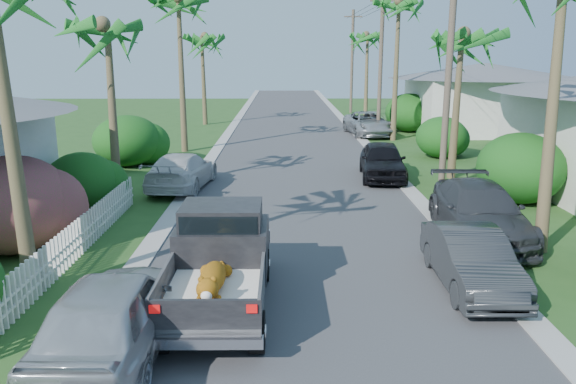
{
  "coord_description": "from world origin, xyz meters",
  "views": [
    {
      "loc": [
        -0.65,
        -8.44,
        5.17
      ],
      "look_at": [
        -0.5,
        6.9,
        1.4
      ],
      "focal_mm": 35.0,
      "sensor_mm": 36.0,
      "label": 1
    }
  ],
  "objects_px": {
    "parked_car_rm": "(479,212)",
    "parked_car_rf": "(382,161)",
    "palm_r_d": "(368,35)",
    "utility_pole_d": "(352,61)",
    "parked_car_lf": "(182,171)",
    "parked_car_rn": "(471,260)",
    "palm_l_d": "(202,36)",
    "palm_r_c": "(399,3)",
    "utility_pole_b": "(449,70)",
    "palm_l_c": "(178,0)",
    "parked_car_ln": "(113,315)",
    "parked_car_rd": "(369,124)",
    "house_right_far": "(483,100)",
    "utility_pole_c": "(381,64)",
    "palm_l_b": "(106,26)",
    "palm_r_b": "(462,34)",
    "pickup_truck": "(221,255)"
  },
  "relations": [
    {
      "from": "house_right_far",
      "to": "utility_pole_d",
      "type": "relative_size",
      "value": 1.0
    },
    {
      "from": "pickup_truck",
      "to": "palm_r_d",
      "type": "xyz_separation_m",
      "value": [
        8.46,
        37.15,
        5.73
      ]
    },
    {
      "from": "palm_r_c",
      "to": "utility_pole_d",
      "type": "xyz_separation_m",
      "value": [
        -0.6,
        17.0,
        -3.51
      ]
    },
    {
      "from": "parked_car_lf",
      "to": "house_right_far",
      "type": "relative_size",
      "value": 0.54
    },
    {
      "from": "house_right_far",
      "to": "palm_l_d",
      "type": "bearing_deg",
      "value": 168.41
    },
    {
      "from": "parked_car_lf",
      "to": "utility_pole_d",
      "type": "relative_size",
      "value": 0.54
    },
    {
      "from": "palm_l_b",
      "to": "palm_l_d",
      "type": "relative_size",
      "value": 0.96
    },
    {
      "from": "parked_car_rf",
      "to": "utility_pole_d",
      "type": "xyz_separation_m",
      "value": [
        2.0,
        28.0,
        3.83
      ]
    },
    {
      "from": "pickup_truck",
      "to": "parked_car_rf",
      "type": "xyz_separation_m",
      "value": [
        5.56,
        12.15,
        -0.24
      ]
    },
    {
      "from": "parked_car_ln",
      "to": "utility_pole_b",
      "type": "xyz_separation_m",
      "value": [
        9.2,
        12.48,
        3.82
      ]
    },
    {
      "from": "parked_car_rf",
      "to": "palm_l_d",
      "type": "bearing_deg",
      "value": 122.98
    },
    {
      "from": "pickup_truck",
      "to": "parked_car_rd",
      "type": "bearing_deg",
      "value": 74.65
    },
    {
      "from": "pickup_truck",
      "to": "palm_l_d",
      "type": "relative_size",
      "value": 0.66
    },
    {
      "from": "parked_car_rn",
      "to": "parked_car_ln",
      "type": "distance_m",
      "value": 7.77
    },
    {
      "from": "palm_r_c",
      "to": "pickup_truck",
      "type": "bearing_deg",
      "value": -109.42
    },
    {
      "from": "palm_r_d",
      "to": "utility_pole_c",
      "type": "distance_m",
      "value": 12.22
    },
    {
      "from": "palm_l_b",
      "to": "palm_r_c",
      "type": "relative_size",
      "value": 0.79
    },
    {
      "from": "palm_r_b",
      "to": "palm_l_d",
      "type": "bearing_deg",
      "value": 124.59
    },
    {
      "from": "parked_car_lf",
      "to": "parked_car_rn",
      "type": "bearing_deg",
      "value": 136.35
    },
    {
      "from": "parked_car_ln",
      "to": "palm_r_b",
      "type": "xyz_separation_m",
      "value": [
        10.2,
        14.48,
        5.17
      ]
    },
    {
      "from": "palm_r_c",
      "to": "palm_l_c",
      "type": "bearing_deg",
      "value": -161.85
    },
    {
      "from": "palm_l_c",
      "to": "palm_r_d",
      "type": "distance_m",
      "value": 21.95
    },
    {
      "from": "utility_pole_c",
      "to": "parked_car_rf",
      "type": "bearing_deg",
      "value": -98.75
    },
    {
      "from": "utility_pole_d",
      "to": "palm_l_d",
      "type": "bearing_deg",
      "value": -143.36
    },
    {
      "from": "parked_car_lf",
      "to": "palm_l_b",
      "type": "height_order",
      "value": "palm_l_b"
    },
    {
      "from": "parked_car_rd",
      "to": "utility_pole_c",
      "type": "bearing_deg",
      "value": -25.08
    },
    {
      "from": "parked_car_rd",
      "to": "palm_r_b",
      "type": "height_order",
      "value": "palm_r_b"
    },
    {
      "from": "parked_car_rf",
      "to": "parked_car_rd",
      "type": "bearing_deg",
      "value": 88.94
    },
    {
      "from": "parked_car_ln",
      "to": "parked_car_lf",
      "type": "distance_m",
      "value": 12.78
    },
    {
      "from": "parked_car_rm",
      "to": "palm_r_b",
      "type": "bearing_deg",
      "value": 81.98
    },
    {
      "from": "parked_car_rf",
      "to": "parked_car_lf",
      "type": "xyz_separation_m",
      "value": [
        -8.22,
        -1.75,
        -0.07
      ]
    },
    {
      "from": "parked_car_rd",
      "to": "palm_l_b",
      "type": "bearing_deg",
      "value": -131.97
    },
    {
      "from": "palm_r_b",
      "to": "parked_car_ln",
      "type": "bearing_deg",
      "value": -125.16
    },
    {
      "from": "palm_r_c",
      "to": "utility_pole_b",
      "type": "height_order",
      "value": "palm_r_c"
    },
    {
      "from": "parked_car_ln",
      "to": "utility_pole_b",
      "type": "distance_m",
      "value": 15.97
    },
    {
      "from": "parked_car_rm",
      "to": "parked_car_rf",
      "type": "xyz_separation_m",
      "value": [
        -1.4,
        8.0,
        0.0
      ]
    },
    {
      "from": "palm_l_c",
      "to": "utility_pole_b",
      "type": "relative_size",
      "value": 1.02
    },
    {
      "from": "parked_car_rm",
      "to": "parked_car_rd",
      "type": "xyz_separation_m",
      "value": [
        0.0,
        21.21,
        -0.02
      ]
    },
    {
      "from": "palm_r_b",
      "to": "house_right_far",
      "type": "xyz_separation_m",
      "value": [
        6.4,
        15.0,
        -3.83
      ]
    },
    {
      "from": "palm_l_b",
      "to": "palm_l_c",
      "type": "relative_size",
      "value": 0.8
    },
    {
      "from": "palm_r_c",
      "to": "utility_pole_c",
      "type": "bearing_deg",
      "value": 106.7
    },
    {
      "from": "palm_l_d",
      "to": "palm_r_c",
      "type": "distance_m",
      "value": 15.1
    },
    {
      "from": "palm_r_d",
      "to": "utility_pole_d",
      "type": "relative_size",
      "value": 0.89
    },
    {
      "from": "palm_r_c",
      "to": "house_right_far",
      "type": "xyz_separation_m",
      "value": [
        6.8,
        4.0,
        -5.99
      ]
    },
    {
      "from": "parked_car_rm",
      "to": "parked_car_rd",
      "type": "height_order",
      "value": "parked_car_rm"
    },
    {
      "from": "parked_car_rf",
      "to": "parked_car_lf",
      "type": "distance_m",
      "value": 8.4
    },
    {
      "from": "pickup_truck",
      "to": "parked_car_rm",
      "type": "xyz_separation_m",
      "value": [
        6.96,
        4.15,
        -0.24
      ]
    },
    {
      "from": "pickup_truck",
      "to": "palm_r_d",
      "type": "height_order",
      "value": "palm_r_d"
    },
    {
      "from": "house_right_far",
      "to": "utility_pole_d",
      "type": "bearing_deg",
      "value": 119.65
    },
    {
      "from": "house_right_far",
      "to": "utility_pole_c",
      "type": "bearing_deg",
      "value": -164.88
    }
  ]
}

